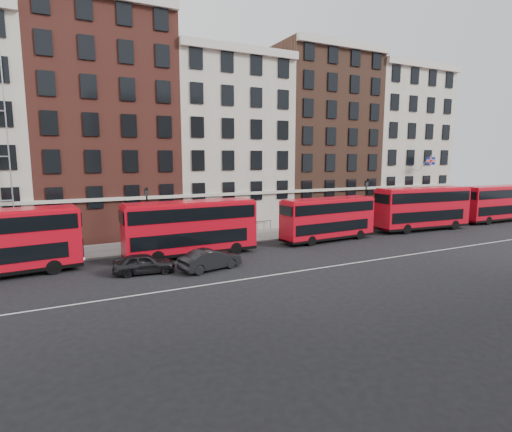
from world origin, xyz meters
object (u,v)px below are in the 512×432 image
bus_b (190,227)px  traffic_light (447,202)px  bus_e (497,203)px  bus_d (422,207)px  bus_c (328,218)px  car_front (210,259)px  car_rear (144,263)px

bus_b → traffic_light: size_ratio=3.26×
bus_e → traffic_light: 5.92m
bus_b → bus_e: bearing=-0.8°
traffic_light → bus_d: bearing=-159.0°
bus_c → traffic_light: size_ratio=3.03×
bus_b → bus_e: size_ratio=0.99×
bus_c → car_front: (-13.49, -4.44, -1.46)m
traffic_light → bus_e: bearing=-30.8°
bus_c → bus_e: size_ratio=0.92×
bus_e → car_front: size_ratio=2.38×
bus_d → traffic_light: bearing=25.1°
car_rear → car_front: (4.41, -1.14, 0.04)m
car_rear → car_front: size_ratio=0.92×
bus_c → traffic_light: bearing=4.7°
car_front → traffic_light: 34.89m
car_rear → car_front: 4.56m
bus_b → car_rear: bearing=-143.7°
bus_d → traffic_light: (7.92, 3.03, -0.08)m
bus_c → traffic_light: bus_c is taller
bus_b → car_rear: 5.73m
bus_d → car_front: (-26.12, -4.44, -1.78)m
bus_c → bus_d: 12.64m
bus_e → traffic_light: bus_e is taller
bus_b → traffic_light: bus_b is taller
bus_b → bus_c: 13.53m
car_rear → traffic_light: 39.01m
bus_c → bus_d: (12.64, 0.00, 0.32)m
bus_d → traffic_light: bus_d is taller
bus_b → car_rear: (-4.36, -3.30, -1.69)m
bus_e → car_front: bus_e is taller
bus_d → car_front: 26.56m
bus_d → bus_e: bearing=4.1°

